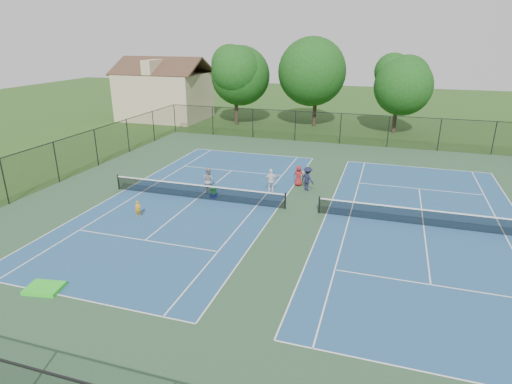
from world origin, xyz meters
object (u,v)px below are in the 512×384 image
(bystander_c, at_px, (299,176))
(ball_hopper, at_px, (213,190))
(bystander_b, at_px, (308,179))
(ball_crate, at_px, (213,195))
(bystander_a, at_px, (271,181))
(child_player, at_px, (138,209))
(tree_back_c, at_px, (399,81))
(clapboard_house, at_px, (165,94))
(tree_back_b, at_px, (317,68))
(instructor, at_px, (209,180))
(tree_back_a, at_px, (236,72))

(bystander_c, relative_size, ball_hopper, 3.78)
(bystander_b, height_order, ball_crate, bystander_b)
(ball_hopper, bearing_deg, bystander_a, 31.25)
(bystander_a, bearing_deg, ball_crate, 12.63)
(child_player, relative_size, bystander_a, 0.59)
(tree_back_c, relative_size, bystander_c, 5.72)
(clapboard_house, distance_m, child_player, 32.07)
(bystander_a, relative_size, bystander_c, 1.14)
(tree_back_b, bearing_deg, bystander_a, -86.76)
(instructor, xyz_separation_m, bystander_a, (4.00, 1.36, -0.06))
(clapboard_house, height_order, bystander_c, clapboard_house)
(tree_back_c, bearing_deg, child_player, -116.02)
(child_player, bearing_deg, bystander_c, 22.98)
(clapboard_house, relative_size, bystander_c, 7.35)
(tree_back_b, relative_size, ball_crate, 25.19)
(tree_back_a, xyz_separation_m, bystander_b, (12.58, -20.23, -5.20))
(tree_back_b, distance_m, instructor, 25.58)
(tree_back_b, height_order, tree_back_c, tree_back_b)
(clapboard_house, relative_size, instructor, 5.99)
(tree_back_c, relative_size, child_player, 8.51)
(tree_back_c, height_order, clapboard_house, tree_back_c)
(bystander_b, relative_size, bystander_c, 1.15)
(tree_back_a, height_order, ball_hopper, tree_back_a)
(clapboard_house, bearing_deg, bystander_b, -43.23)
(instructor, distance_m, bystander_a, 4.22)
(tree_back_c, bearing_deg, bystander_c, -106.90)
(tree_back_a, xyz_separation_m, bystander_c, (11.79, -19.45, -5.30))
(bystander_b, xyz_separation_m, ball_hopper, (-5.64, -3.26, -0.34))
(ball_crate, xyz_separation_m, ball_hopper, (0.00, 0.00, 0.35))
(tree_back_b, distance_m, bystander_b, 23.24)
(clapboard_house, bearing_deg, tree_back_b, 3.01)
(bystander_b, height_order, ball_hopper, bystander_b)
(tree_back_c, relative_size, bystander_b, 4.98)
(ball_crate, bearing_deg, bystander_b, 30.02)
(bystander_b, bearing_deg, bystander_a, 62.14)
(tree_back_b, bearing_deg, bystander_b, -80.84)
(ball_crate, bearing_deg, child_player, -124.98)
(tree_back_a, xyz_separation_m, clapboard_house, (-10.00, 1.00, -2.95))
(clapboard_house, relative_size, child_player, 10.95)
(bystander_a, bearing_deg, tree_back_c, -127.49)
(clapboard_house, distance_m, ball_hopper, 29.89)
(tree_back_b, xyz_separation_m, clapboard_house, (-19.00, -1.00, -3.50))
(tree_back_a, distance_m, bystander_b, 24.38)
(tree_back_a, bearing_deg, child_player, -81.87)
(tree_back_c, height_order, bystander_b, tree_back_c)
(child_player, distance_m, ball_crate, 5.21)
(bystander_a, distance_m, ball_hopper, 3.97)
(tree_back_a, relative_size, bystander_c, 6.23)
(child_player, xyz_separation_m, ball_hopper, (2.98, 4.26, 0.01))
(clapboard_house, relative_size, bystander_b, 6.41)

